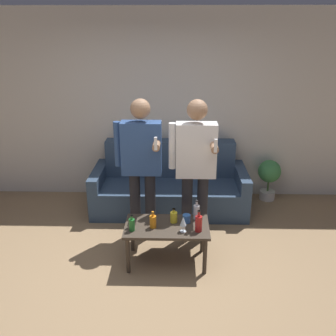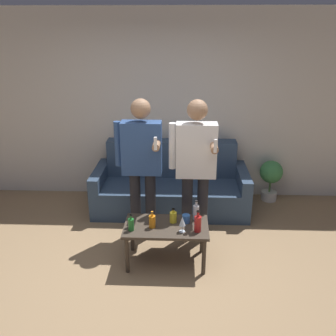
# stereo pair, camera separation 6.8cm
# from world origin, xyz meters

# --- Properties ---
(ground_plane) EXTENTS (16.00, 16.00, 0.00)m
(ground_plane) POSITION_xyz_m (0.00, 0.00, 0.00)
(ground_plane) COLOR #997A56
(wall_back) EXTENTS (8.00, 0.06, 2.70)m
(wall_back) POSITION_xyz_m (0.00, 2.25, 1.35)
(wall_back) COLOR silver
(wall_back) RESTS_ON ground_plane
(couch) EXTENTS (2.12, 0.89, 0.92)m
(couch) POSITION_xyz_m (0.23, 1.76, 0.32)
(couch) COLOR #334760
(couch) RESTS_ON ground_plane
(coffee_table) EXTENTS (0.90, 0.52, 0.45)m
(coffee_table) POSITION_xyz_m (0.23, 0.41, 0.39)
(coffee_table) COLOR #3D3328
(coffee_table) RESTS_ON ground_plane
(bottle_orange) EXTENTS (0.07, 0.07, 0.24)m
(bottle_orange) POSITION_xyz_m (0.56, 0.30, 0.54)
(bottle_orange) COLOR #B21E1E
(bottle_orange) RESTS_ON coffee_table
(bottle_green) EXTENTS (0.07, 0.07, 0.22)m
(bottle_green) POSITION_xyz_m (0.55, 0.57, 0.54)
(bottle_green) COLOR silver
(bottle_green) RESTS_ON coffee_table
(bottle_dark) EXTENTS (0.07, 0.07, 0.19)m
(bottle_dark) POSITION_xyz_m (0.08, 0.37, 0.52)
(bottle_dark) COLOR orange
(bottle_dark) RESTS_ON coffee_table
(bottle_yellow) EXTENTS (0.08, 0.08, 0.16)m
(bottle_yellow) POSITION_xyz_m (0.30, 0.49, 0.51)
(bottle_yellow) COLOR yellow
(bottle_yellow) RESTS_ON coffee_table
(bottle_red) EXTENTS (0.06, 0.06, 0.18)m
(bottle_red) POSITION_xyz_m (-0.13, 0.30, 0.52)
(bottle_red) COLOR #23752D
(bottle_red) RESTS_ON coffee_table
(wine_glass_near) EXTENTS (0.07, 0.07, 0.17)m
(wine_glass_near) POSITION_xyz_m (0.40, 0.29, 0.57)
(wine_glass_near) COLOR silver
(wine_glass_near) RESTS_ON coffee_table
(cup_on_table) EXTENTS (0.09, 0.09, 0.09)m
(cup_on_table) POSITION_xyz_m (0.44, 0.49, 0.50)
(cup_on_table) COLOR #3366B2
(cup_on_table) RESTS_ON coffee_table
(person_standing_left) EXTENTS (0.54, 0.44, 1.70)m
(person_standing_left) POSITION_xyz_m (-0.08, 0.98, 1.00)
(person_standing_left) COLOR #232328
(person_standing_left) RESTS_ON ground_plane
(person_standing_right) EXTENTS (0.54, 0.45, 1.71)m
(person_standing_right) POSITION_xyz_m (0.54, 0.90, 1.00)
(person_standing_right) COLOR #232328
(person_standing_right) RESTS_ON ground_plane
(potted_plant) EXTENTS (0.33, 0.33, 0.62)m
(potted_plant) POSITION_xyz_m (1.69, 2.04, 0.39)
(potted_plant) COLOR silver
(potted_plant) RESTS_ON ground_plane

